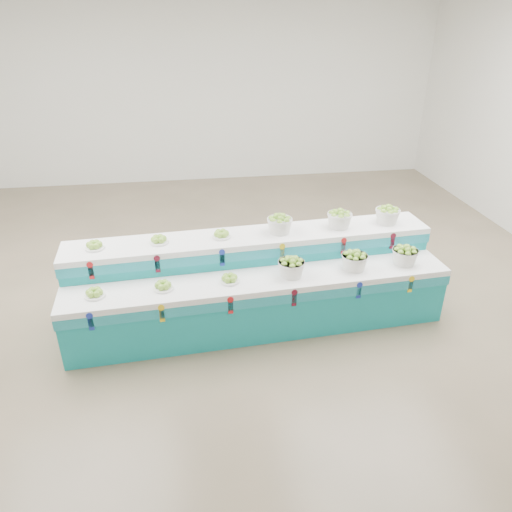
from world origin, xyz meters
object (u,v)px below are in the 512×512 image
plate_upper_mid (159,239)px  basket_lower_left (291,267)px  basket_upper_right (387,214)px  display_stand (256,282)px

plate_upper_mid → basket_lower_left: bearing=-17.4°
plate_upper_mid → basket_upper_right: 2.87m
display_stand → plate_upper_mid: (-1.12, 0.21, 0.56)m
basket_lower_left → plate_upper_mid: bearing=162.6°
basket_lower_left → display_stand: bearing=145.4°
display_stand → plate_upper_mid: plate_upper_mid is taller
basket_lower_left → plate_upper_mid: 1.57m
plate_upper_mid → basket_upper_right: (2.86, 0.17, 0.06)m
plate_upper_mid → basket_upper_right: bearing=3.5°
display_stand → plate_upper_mid: size_ratio=20.19×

